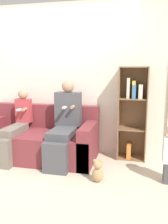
{
  "coord_description": "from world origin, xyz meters",
  "views": [
    {
      "loc": [
        1.32,
        -2.99,
        1.47
      ],
      "look_at": [
        0.51,
        0.59,
        0.79
      ],
      "focal_mm": 38.0,
      "sensor_mm": 36.0,
      "label": 1
    }
  ],
  "objects_px": {
    "adult_seated": "(64,122)",
    "teddy_bear": "(98,171)",
    "child_seated": "(15,126)",
    "bookshelf": "(133,111)",
    "couch": "(39,141)"
  },
  "relations": [
    {
      "from": "adult_seated",
      "to": "teddy_bear",
      "type": "distance_m",
      "value": 0.99
    },
    {
      "from": "adult_seated",
      "to": "child_seated",
      "type": "height_order",
      "value": "adult_seated"
    },
    {
      "from": "adult_seated",
      "to": "teddy_bear",
      "type": "xyz_separation_m",
      "value": [
        0.63,
        -0.57,
        -0.51
      ]
    },
    {
      "from": "adult_seated",
      "to": "bookshelf",
      "type": "bearing_deg",
      "value": 21.44
    },
    {
      "from": "couch",
      "to": "adult_seated",
      "type": "distance_m",
      "value": 0.6
    },
    {
      "from": "child_seated",
      "to": "bookshelf",
      "type": "bearing_deg",
      "value": 13.97
    },
    {
      "from": "bookshelf",
      "to": "teddy_bear",
      "type": "bearing_deg",
      "value": -112.34
    },
    {
      "from": "bookshelf",
      "to": "teddy_bear",
      "type": "distance_m",
      "value": 1.24
    },
    {
      "from": "child_seated",
      "to": "bookshelf",
      "type": "xyz_separation_m",
      "value": [
        1.84,
        0.46,
        0.24
      ]
    },
    {
      "from": "couch",
      "to": "teddy_bear",
      "type": "height_order",
      "value": "couch"
    },
    {
      "from": "child_seated",
      "to": "teddy_bear",
      "type": "distance_m",
      "value": 1.58
    },
    {
      "from": "couch",
      "to": "adult_seated",
      "type": "xyz_separation_m",
      "value": [
        0.46,
        -0.08,
        0.37
      ]
    },
    {
      "from": "adult_seated",
      "to": "child_seated",
      "type": "relative_size",
      "value": 1.15
    },
    {
      "from": "bookshelf",
      "to": "teddy_bear",
      "type": "xyz_separation_m",
      "value": [
        -0.4,
        -0.98,
        -0.64
      ]
    },
    {
      "from": "child_seated",
      "to": "couch",
      "type": "bearing_deg",
      "value": 21.45
    }
  ]
}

